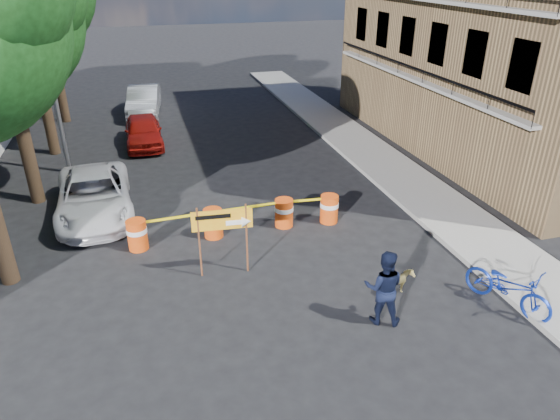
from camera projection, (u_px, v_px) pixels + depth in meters
ground at (284, 282)px, 12.88m from camera, size 120.00×120.00×0.00m
sidewalk_east at (393, 171)px, 19.53m from camera, size 2.40×40.00×0.15m
apartment_building at (515, 1)px, 20.02m from camera, size 8.00×16.00×12.00m
streetlamp at (49, 58)px, 17.65m from camera, size 1.25×0.18×8.00m
barrel_far_left at (137, 234)px, 14.18m from camera, size 0.58×0.58×0.90m
barrel_mid_left at (213, 223)px, 14.82m from camera, size 0.58×0.58×0.90m
barrel_mid_right at (284, 212)px, 15.43m from camera, size 0.58×0.58×0.90m
barrel_far_right at (329, 208)px, 15.68m from camera, size 0.58×0.58×0.90m
detour_sign at (231, 224)px, 12.63m from camera, size 1.54×0.31×1.99m
pedestrian at (384, 287)px, 11.11m from camera, size 1.10×1.00×1.83m
bicycle at (513, 268)px, 11.51m from camera, size 1.14×1.34×2.15m
dog at (399, 283)px, 12.27m from camera, size 0.85×0.59×0.66m
suv_white at (94, 196)px, 16.02m from camera, size 2.53×5.04×1.37m
sedan_red at (143, 131)px, 22.20m from camera, size 1.60×3.92×1.33m
sedan_silver at (144, 101)px, 26.78m from camera, size 2.03×4.59×1.47m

